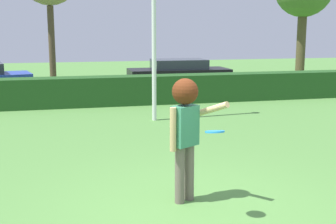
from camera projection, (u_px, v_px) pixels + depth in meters
ground_plane at (193, 210)px, 6.29m from camera, size 60.00×60.00×0.00m
person at (185, 122)px, 6.40m from camera, size 0.78×0.60×1.81m
frisbee at (215, 132)px, 5.71m from camera, size 0.25×0.25×0.06m
hedge_row at (112, 91)px, 14.98m from camera, size 22.58×0.90×0.95m
parked_car_black at (179, 73)px, 19.03m from camera, size 4.23×1.87×1.25m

